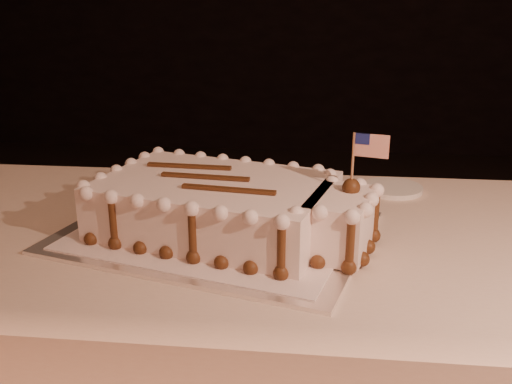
# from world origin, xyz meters

# --- Properties ---
(cake_board) EXTENTS (0.68, 0.57, 0.01)m
(cake_board) POSITION_xyz_m (-0.23, 0.58, 0.75)
(cake_board) COLOR white
(cake_board) RESTS_ON banquet_table
(doily) EXTENTS (0.60, 0.52, 0.00)m
(doily) POSITION_xyz_m (-0.23, 0.58, 0.76)
(doily) COLOR silver
(doily) RESTS_ON cake_board
(sheet_cake) EXTENTS (0.58, 0.41, 0.22)m
(sheet_cake) POSITION_xyz_m (-0.20, 0.58, 0.81)
(sheet_cake) COLOR white
(sheet_cake) RESTS_ON doily
(side_plate) EXTENTS (0.15, 0.15, 0.01)m
(side_plate) POSITION_xyz_m (0.15, 0.89, 0.76)
(side_plate) COLOR white
(side_plate) RESTS_ON banquet_table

